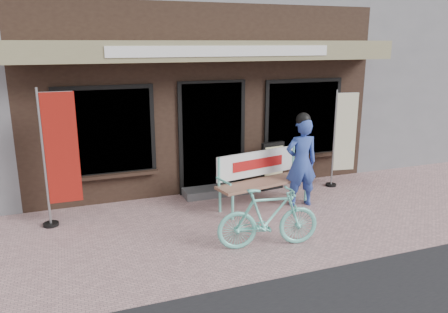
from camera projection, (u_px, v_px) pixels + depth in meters
name	position (u px, v px, depth m)	size (l,w,h in m)	color
ground	(252.00, 229.00, 6.98)	(70.00, 70.00, 0.00)	#B88C8C
storefront	(173.00, 38.00, 10.72)	(7.00, 6.77, 6.00)	black
neighbor_right_near	(425.00, 45.00, 14.11)	(10.00, 7.00, 5.60)	slate
bench	(261.00, 175.00, 7.88)	(1.88, 0.82, 0.99)	#6ED7C5
person	(301.00, 161.00, 7.81)	(0.63, 0.45, 1.71)	#2F48A2
bicycle	(268.00, 218.00, 6.28)	(0.42, 1.50, 0.90)	#6ED7C5
nobori_red	(59.00, 156.00, 6.89)	(0.65, 0.24, 2.24)	gray
nobori_cream	(343.00, 137.00, 8.86)	(0.59, 0.25, 1.99)	gray
menu_stand	(273.00, 165.00, 8.75)	(0.50, 0.16, 0.98)	black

